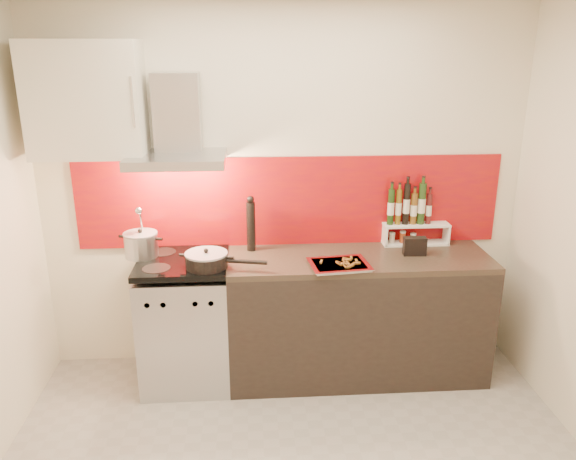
{
  "coord_description": "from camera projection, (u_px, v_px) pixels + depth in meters",
  "views": [
    {
      "loc": [
        -0.24,
        -2.45,
        2.27
      ],
      "look_at": [
        0.0,
        0.95,
        1.15
      ],
      "focal_mm": 35.0,
      "sensor_mm": 36.0,
      "label": 1
    }
  ],
  "objects": [
    {
      "name": "saute_pan",
      "position": [
        208.0,
        260.0,
        3.61
      ],
      "size": [
        0.53,
        0.28,
        0.13
      ],
      "color": "black",
      "rests_on": "range_stove"
    },
    {
      "name": "back_wall",
      "position": [
        284.0,
        190.0,
        3.97
      ],
      "size": [
        3.4,
        0.02,
        2.6
      ],
      "primitive_type": "cube",
      "color": "silver",
      "rests_on": "ground"
    },
    {
      "name": "stock_pot",
      "position": [
        141.0,
        244.0,
        3.79
      ],
      "size": [
        0.23,
        0.23,
        0.2
      ],
      "color": "#B7B7BA",
      "rests_on": "range_stove"
    },
    {
      "name": "upper_cabinet",
      "position": [
        86.0,
        100.0,
        3.51
      ],
      "size": [
        0.7,
        0.35,
        0.72
      ],
      "primitive_type": "cube",
      "color": "silver",
      "rests_on": "back_wall"
    },
    {
      "name": "baking_tray",
      "position": [
        340.0,
        265.0,
        3.65
      ],
      "size": [
        0.41,
        0.34,
        0.03
      ],
      "color": "silver",
      "rests_on": "counter"
    },
    {
      "name": "utensil_jar",
      "position": [
        142.0,
        241.0,
        3.8
      ],
      "size": [
        0.08,
        0.12,
        0.37
      ],
      "color": "silver",
      "rests_on": "range_stove"
    },
    {
      "name": "step_shelf",
      "position": [
        412.0,
        219.0,
        4.02
      ],
      "size": [
        0.47,
        0.13,
        0.45
      ],
      "color": "white",
      "rests_on": "counter"
    },
    {
      "name": "counter",
      "position": [
        357.0,
        315.0,
        3.98
      ],
      "size": [
        1.8,
        0.6,
        0.9
      ],
      "color": "black",
      "rests_on": "ground"
    },
    {
      "name": "range_hood",
      "position": [
        177.0,
        132.0,
        3.63
      ],
      "size": [
        0.62,
        0.5,
        0.61
      ],
      "color": "#B7B7BA",
      "rests_on": "back_wall"
    },
    {
      "name": "pepper_mill",
      "position": [
        251.0,
        224.0,
        3.9
      ],
      "size": [
        0.06,
        0.06,
        0.39
      ],
      "color": "black",
      "rests_on": "counter"
    },
    {
      "name": "backsplash",
      "position": [
        291.0,
        201.0,
        3.98
      ],
      "size": [
        3.0,
        0.02,
        0.64
      ],
      "primitive_type": "cube",
      "color": "maroon",
      "rests_on": "back_wall"
    },
    {
      "name": "range_stove",
      "position": [
        186.0,
        322.0,
        3.9
      ],
      "size": [
        0.6,
        0.6,
        0.91
      ],
      "color": "#B7B7BA",
      "rests_on": "ground"
    },
    {
      "name": "caddy_box",
      "position": [
        415.0,
        247.0,
        3.85
      ],
      "size": [
        0.16,
        0.07,
        0.13
      ],
      "primitive_type": "cube",
      "rotation": [
        0.0,
        0.0,
        -0.05
      ],
      "color": "black",
      "rests_on": "counter"
    }
  ]
}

